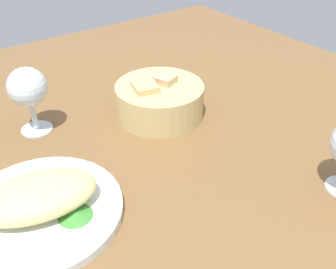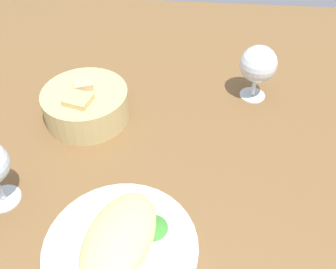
% 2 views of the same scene
% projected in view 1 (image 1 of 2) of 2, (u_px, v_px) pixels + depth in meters
% --- Properties ---
extents(ground_plane, '(1.40, 1.40, 0.02)m').
position_uv_depth(ground_plane, '(149.00, 180.00, 0.64)').
color(ground_plane, brown).
extents(plate, '(0.24, 0.24, 0.01)m').
position_uv_depth(plate, '(41.00, 211.00, 0.56)').
color(plate, white).
rests_on(plate, ground_plane).
extents(omelette, '(0.19, 0.14, 0.04)m').
position_uv_depth(omelette, '(37.00, 196.00, 0.54)').
color(omelette, '#E1D080').
rests_on(omelette, plate).
extents(lettuce_garnish, '(0.05, 0.05, 0.01)m').
position_uv_depth(lettuce_garnish, '(75.00, 213.00, 0.54)').
color(lettuce_garnish, '#3C8933').
rests_on(lettuce_garnish, plate).
extents(bread_basket, '(0.18, 0.18, 0.08)m').
position_uv_depth(bread_basket, '(159.00, 100.00, 0.77)').
color(bread_basket, tan).
rests_on(bread_basket, ground_plane).
extents(wine_glass_far, '(0.07, 0.07, 0.13)m').
position_uv_depth(wine_glass_far, '(28.00, 90.00, 0.70)').
color(wine_glass_far, silver).
rests_on(wine_glass_far, ground_plane).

